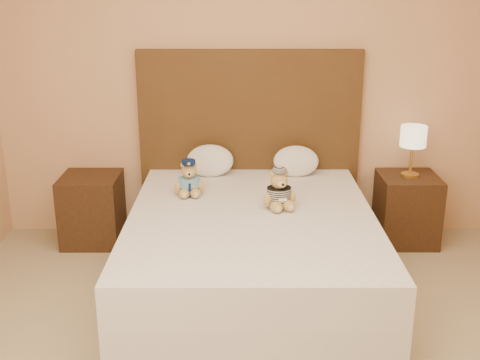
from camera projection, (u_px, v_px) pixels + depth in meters
name	position (u px, v px, depth m)	size (l,w,h in m)	color
room_walls	(257.00, 23.00, 2.82)	(4.04, 4.52, 2.72)	tan
bed	(252.00, 252.00, 4.01)	(1.60, 2.00, 0.55)	white
headboard	(249.00, 144.00, 4.82)	(1.75, 0.08, 1.50)	#462F15
nightstand_left	(92.00, 209.00, 4.77)	(0.45, 0.45, 0.55)	#3B2212
nightstand_right	(407.00, 209.00, 4.77)	(0.45, 0.45, 0.55)	#3B2212
lamp	(413.00, 139.00, 4.59)	(0.20, 0.20, 0.40)	gold
teddy_police	(189.00, 178.00, 4.23)	(0.22, 0.21, 0.25)	#A98042
teddy_prisoner	(279.00, 189.00, 3.99)	(0.24, 0.23, 0.27)	#A98042
pillow_left	(210.00, 159.00, 4.67)	(0.36, 0.24, 0.26)	white
pillow_right	(296.00, 160.00, 4.67)	(0.35, 0.23, 0.25)	white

